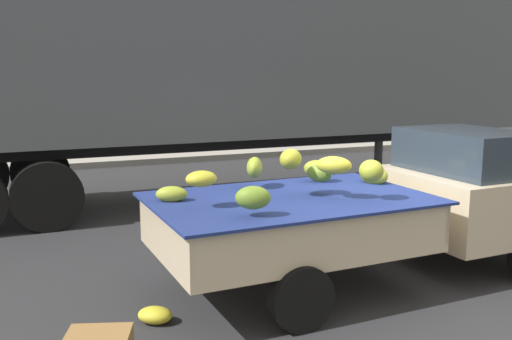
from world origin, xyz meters
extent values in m
plane|color=#28282B|center=(0.00, 0.00, 0.00)|extent=(220.00, 220.00, 0.00)
cube|color=gray|center=(0.00, 9.75, 0.08)|extent=(80.00, 0.80, 0.16)
cube|color=#CCB793|center=(1.67, 0.17, 0.79)|extent=(2.14, 1.86, 0.78)
cube|color=#28333D|center=(1.46, 0.16, 1.44)|extent=(1.20, 1.61, 0.52)
cube|color=#CCB793|center=(-1.05, 0.06, 0.58)|extent=(2.91, 1.89, 0.08)
cube|color=#CCB793|center=(-1.08, 0.93, 0.84)|extent=(2.85, 0.16, 0.44)
cube|color=#CCB793|center=(-1.02, -0.80, 0.84)|extent=(2.85, 0.16, 0.44)
cube|color=#CCB793|center=(0.35, 0.12, 0.84)|extent=(0.12, 1.78, 0.44)
cube|color=#CCB793|center=(-2.45, 0.01, 0.84)|extent=(0.12, 1.78, 0.44)
cube|color=#B21914|center=(-1.09, 0.96, 0.80)|extent=(2.73, 0.12, 0.07)
cube|color=navy|center=(-1.05, 0.06, 1.07)|extent=(3.04, 2.01, 0.03)
ellipsoid|color=gold|center=(-2.07, -0.04, 1.38)|extent=(0.32, 0.25, 0.16)
ellipsoid|color=#98A52D|center=(-2.27, 0.37, 1.16)|extent=(0.38, 0.30, 0.17)
ellipsoid|color=gold|center=(-0.67, -0.20, 1.45)|extent=(0.43, 0.42, 0.19)
ellipsoid|color=olive|center=(-1.73, -0.55, 1.26)|extent=(0.39, 0.32, 0.22)
ellipsoid|color=#ACAA2A|center=(-1.03, 0.09, 1.49)|extent=(0.38, 0.40, 0.22)
ellipsoid|color=#9EA82D|center=(0.24, 0.39, 1.17)|extent=(0.37, 0.42, 0.23)
ellipsoid|color=olive|center=(-0.69, 0.08, 1.32)|extent=(0.31, 0.36, 0.19)
ellipsoid|color=#92A32E|center=(-1.21, 0.67, 1.33)|extent=(0.33, 0.41, 0.24)
ellipsoid|color=#93A02B|center=(-0.38, 0.71, 1.25)|extent=(0.39, 0.38, 0.21)
ellipsoid|color=#A3AB2E|center=(-0.33, -0.39, 1.40)|extent=(0.28, 0.30, 0.23)
cylinder|color=black|center=(1.68, 1.03, 0.32)|extent=(0.65, 0.22, 0.64)
cylinder|color=black|center=(-1.42, 0.91, 0.32)|extent=(0.65, 0.22, 0.64)
cylinder|color=black|center=(-1.35, -0.81, 0.32)|extent=(0.65, 0.22, 0.64)
cube|color=#4C5156|center=(0.21, 4.98, 2.60)|extent=(12.02, 2.62, 2.70)
cube|color=black|center=(0.21, 4.98, 1.10)|extent=(11.04, 0.51, 0.30)
cylinder|color=black|center=(-3.41, 6.14, 0.54)|extent=(1.08, 0.31, 1.08)
cylinder|color=black|center=(-3.38, 3.74, 0.54)|extent=(1.08, 0.31, 1.08)
cylinder|color=#38383A|center=(3.51, 5.01, 0.62)|extent=(0.18, 0.18, 1.25)
ellipsoid|color=gold|center=(-2.59, -0.14, 0.08)|extent=(0.42, 0.39, 0.16)
camera|label=1|loc=(-3.66, -5.28, 2.41)|focal=39.65mm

